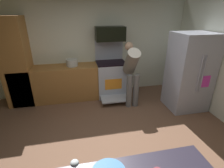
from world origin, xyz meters
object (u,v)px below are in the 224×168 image
(person_cook, at_px, (132,70))
(wine_glass_mid, at_px, (75,164))
(refrigerator, at_px, (189,72))
(microwave, at_px, (110,34))
(oven_range, at_px, (111,78))
(stock_pot, at_px, (72,63))

(person_cook, distance_m, wine_glass_mid, 2.89)
(refrigerator, height_order, person_cook, refrigerator)
(microwave, relative_size, wine_glass_mid, 5.13)
(wine_glass_mid, bearing_deg, person_cook, 62.69)
(oven_range, bearing_deg, stock_pot, 179.08)
(microwave, xyz_separation_m, wine_glass_mid, (-0.94, -3.25, -0.65))
(oven_range, bearing_deg, refrigerator, -31.29)
(microwave, distance_m, stock_pot, 1.21)
(refrigerator, bearing_deg, stock_pot, 159.03)
(microwave, bearing_deg, oven_range, -90.00)
(refrigerator, distance_m, person_cook, 1.32)
(oven_range, distance_m, refrigerator, 1.96)
(person_cook, bearing_deg, stock_pot, 156.59)
(wine_glass_mid, xyz_separation_m, stock_pot, (-0.06, 3.17, -0.02))
(oven_range, bearing_deg, wine_glass_mid, -106.62)
(microwave, distance_m, wine_glass_mid, 3.44)
(oven_range, distance_m, stock_pot, 1.12)
(microwave, bearing_deg, wine_glass_mid, -106.15)
(wine_glass_mid, bearing_deg, stock_pot, 91.17)
(oven_range, xyz_separation_m, person_cook, (0.38, -0.59, 0.39))
(wine_glass_mid, bearing_deg, microwave, 73.85)
(microwave, height_order, stock_pot, microwave)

